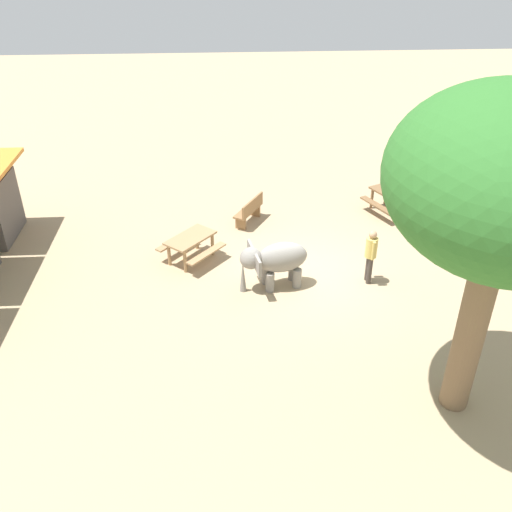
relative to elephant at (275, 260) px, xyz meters
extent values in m
plane|color=tan|center=(0.59, -0.81, -0.85)|extent=(60.00, 60.00, 0.00)
cylinder|color=gray|center=(-0.23, 0.15, -0.57)|extent=(0.25, 0.25, 0.57)
cylinder|color=gray|center=(0.16, 0.22, -0.57)|extent=(0.25, 0.25, 0.57)
cylinder|color=gray|center=(-0.08, -0.62, -0.57)|extent=(0.25, 0.25, 0.57)
cylinder|color=gray|center=(0.31, -0.54, -0.57)|extent=(0.25, 0.25, 0.57)
ellipsoid|color=gray|center=(0.04, -0.20, 0.06)|extent=(0.98, 1.53, 0.85)
sphere|color=gray|center=(-0.13, 0.66, 0.16)|extent=(0.60, 0.60, 0.60)
cone|color=gray|center=(-0.17, 0.88, -0.37)|extent=(0.19, 0.19, 0.95)
cube|color=gray|center=(-0.51, 0.50, 0.16)|extent=(0.50, 0.17, 0.45)
cube|color=gray|center=(0.28, 0.65, 0.16)|extent=(0.50, 0.17, 0.45)
cylinder|color=#3F3833|center=(-0.02, -2.64, -0.44)|extent=(0.14, 0.14, 0.82)
cylinder|color=#3F3833|center=(0.16, -2.64, -0.44)|extent=(0.14, 0.14, 0.82)
cylinder|color=tan|center=(0.07, -2.64, 0.26)|extent=(0.32, 0.32, 0.58)
sphere|color=tan|center=(0.07, -2.64, 0.66)|extent=(0.22, 0.22, 0.22)
cylinder|color=tan|center=(-0.14, -2.65, 0.28)|extent=(0.09, 0.09, 0.55)
cylinder|color=tan|center=(0.28, -2.64, 0.28)|extent=(0.09, 0.09, 0.55)
cylinder|color=brown|center=(-4.57, -3.41, 1.10)|extent=(0.58, 0.58, 3.90)
ellipsoid|color=#2D6B28|center=(-4.57, -3.41, 4.28)|extent=(4.56, 4.18, 3.23)
cube|color=olive|center=(3.81, 0.55, -0.40)|extent=(1.41, 1.05, 0.06)
cube|color=olive|center=(3.72, 0.40, -0.17)|extent=(1.24, 0.75, 0.40)
cube|color=olive|center=(3.35, 0.81, -0.64)|extent=(0.25, 0.35, 0.42)
cube|color=olive|center=(4.26, 0.29, -0.64)|extent=(0.25, 0.35, 0.42)
cube|color=brown|center=(4.22, -4.38, -0.10)|extent=(1.70, 1.39, 0.06)
cylinder|color=brown|center=(4.61, -3.82, -0.49)|extent=(0.10, 0.10, 0.72)
cylinder|color=brown|center=(4.90, -4.40, -0.49)|extent=(0.10, 0.10, 0.72)
cylinder|color=brown|center=(3.54, -4.36, -0.49)|extent=(0.10, 0.10, 0.72)
cylinder|color=brown|center=(3.83, -4.94, -0.49)|extent=(0.10, 0.10, 0.72)
cube|color=brown|center=(3.94, -3.83, -0.41)|extent=(1.45, 0.89, 0.05)
cube|color=brown|center=(4.50, -4.93, -0.41)|extent=(1.45, 0.89, 0.05)
cube|color=#9E7A51|center=(1.53, 2.36, -0.10)|extent=(1.66, 1.58, 0.06)
cylinder|color=#9E7A51|center=(0.87, 2.51, -0.49)|extent=(0.10, 0.10, 0.72)
cylinder|color=#9E7A51|center=(1.28, 2.99, -0.49)|extent=(0.10, 0.10, 0.72)
cylinder|color=#9E7A51|center=(1.78, 1.72, -0.49)|extent=(0.10, 0.10, 0.72)
cylinder|color=#9E7A51|center=(2.19, 2.21, -0.49)|extent=(0.10, 0.10, 0.72)
cube|color=#9E7A51|center=(1.13, 1.89, -0.41)|extent=(1.29, 1.16, 0.05)
cube|color=#9E7A51|center=(1.93, 2.83, -0.41)|extent=(1.29, 1.16, 0.05)
cylinder|color=gray|center=(4.23, 8.10, 0.35)|extent=(0.10, 0.10, 2.40)
camera|label=1|loc=(-12.89, 1.30, 8.07)|focal=39.46mm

